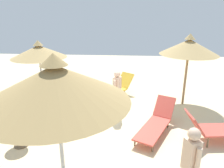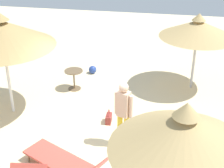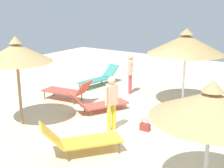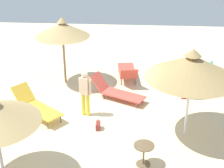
{
  "view_description": "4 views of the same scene",
  "coord_description": "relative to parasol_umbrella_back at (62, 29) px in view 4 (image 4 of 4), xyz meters",
  "views": [
    {
      "loc": [
        -0.58,
        5.99,
        3.56
      ],
      "look_at": [
        -0.09,
        -0.48,
        1.34
      ],
      "focal_mm": 33.72,
      "sensor_mm": 36.0,
      "label": 1
    },
    {
      "loc": [
        -6.82,
        -1.81,
        5.07
      ],
      "look_at": [
        0.35,
        -0.47,
        1.33
      ],
      "focal_mm": 53.39,
      "sensor_mm": 36.0,
      "label": 2
    },
    {
      "loc": [
        4.63,
        -7.98,
        3.84
      ],
      "look_at": [
        -0.5,
        -0.44,
        1.33
      ],
      "focal_mm": 48.75,
      "sensor_mm": 36.0,
      "label": 3
    },
    {
      "loc": [
        10.07,
        0.82,
        6.17
      ],
      "look_at": [
        -0.41,
        0.06,
        1.16
      ],
      "focal_mm": 54.54,
      "sensor_mm": 36.0,
      "label": 4
    }
  ],
  "objects": [
    {
      "name": "parasol_umbrella_far_left",
      "position": [
        3.57,
        4.59,
        0.02
      ],
      "size": [
        2.76,
        2.76,
        2.9
      ],
      "color": "white",
      "rests_on": "ground"
    },
    {
      "name": "lounge_chair_edge",
      "position": [
        2.81,
        -0.48,
        -1.91
      ],
      "size": [
        1.79,
        2.04,
        0.92
      ],
      "color": "gold",
      "rests_on": "ground"
    },
    {
      "name": "handbag",
      "position": [
        3.5,
        1.77,
        -2.19
      ],
      "size": [
        0.32,
        0.16,
        0.4
      ],
      "color": "maroon",
      "rests_on": "ground"
    },
    {
      "name": "side_table_round",
      "position": [
        5.21,
        3.24,
        -1.88
      ],
      "size": [
        0.58,
        0.58,
        0.65
      ],
      "color": "brown",
      "rests_on": "ground"
    },
    {
      "name": "ground",
      "position": [
        2.86,
        2.1,
        -2.37
      ],
      "size": [
        24.0,
        24.0,
        0.1
      ],
      "primitive_type": "cube",
      "color": "beige"
    },
    {
      "name": "parasol_umbrella_back",
      "position": [
        0.0,
        0.0,
        0.0
      ],
      "size": [
        2.18,
        2.18,
        2.82
      ],
      "color": "olive",
      "rests_on": "ground"
    },
    {
      "name": "lounge_chair_far_right",
      "position": [
        -0.7,
        5.13,
        -1.95
      ],
      "size": [
        0.84,
        2.3,
        0.85
      ],
      "color": "teal",
      "rests_on": "ground"
    },
    {
      "name": "lounge_chair_near_right",
      "position": [
        -0.36,
        2.61,
        -1.9
      ],
      "size": [
        2.1,
        0.94,
        0.91
      ],
      "color": "#CC4C3F",
      "rests_on": "ground"
    },
    {
      "name": "person_standing_back",
      "position": [
        2.63,
        1.25,
        -1.36
      ],
      "size": [
        0.3,
        0.45,
        1.68
      ],
      "color": "yellow",
      "rests_on": "ground"
    },
    {
      "name": "lounge_chair_front",
      "position": [
        1.34,
        2.22,
        -1.99
      ],
      "size": [
        1.5,
        2.2,
        0.86
      ],
      "color": "#CC4C3F",
      "rests_on": "ground"
    },
    {
      "name": "person_standing_center",
      "position": [
        1.11,
        4.86,
        -1.37
      ],
      "size": [
        0.3,
        0.4,
        1.69
      ],
      "color": "#D83F4C",
      "rests_on": "ground"
    }
  ]
}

